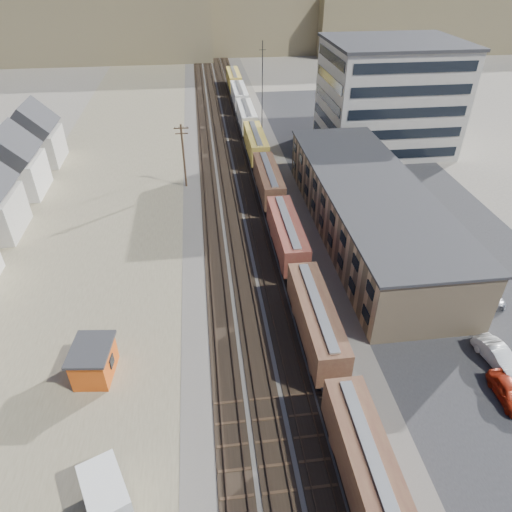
{
  "coord_description": "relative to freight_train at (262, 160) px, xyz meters",
  "views": [
    {
      "loc": [
        -5.73,
        -24.55,
        31.97
      ],
      "look_at": [
        -0.52,
        17.04,
        3.0
      ],
      "focal_mm": 32.0,
      "sensor_mm": 36.0,
      "label": 1
    }
  ],
  "objects": [
    {
      "name": "maintenance_shed",
      "position": [
        -20.23,
        -39.66,
        -1.12
      ],
      "size": [
        3.91,
        4.8,
        3.27
      ],
      "color": "#C04912",
      "rests_on": "ground"
    },
    {
      "name": "parked_car_blue",
      "position": [
        18.6,
        11.55,
        -1.99
      ],
      "size": [
        6.28,
        5.58,
        1.62
      ],
      "primitive_type": "imported",
      "rotation": [
        0.0,
        0.0,
        0.94
      ],
      "color": "navy",
      "rests_on": "ground"
    },
    {
      "name": "warehouse",
      "position": [
        11.18,
        -19.3,
        0.86
      ],
      "size": [
        12.4,
        40.4,
        7.25
      ],
      "color": "tan",
      "rests_on": "ground"
    },
    {
      "name": "office_tower",
      "position": [
        24.15,
        10.66,
        6.47
      ],
      "size": [
        22.6,
        18.6,
        18.45
      ],
      "color": "#9E998E",
      "rests_on": "ground"
    },
    {
      "name": "hills_north",
      "position": [
        -3.63,
        123.63,
        11.31
      ],
      "size": [
        265.0,
        80.0,
        32.0
      ],
      "color": "brown",
      "rests_on": "ground"
    },
    {
      "name": "parked_car_white",
      "position": [
        15.94,
        -42.85,
        -1.94
      ],
      "size": [
        2.55,
        5.41,
        1.71
      ],
      "primitive_type": "imported",
      "rotation": [
        0.0,
        0.0,
        0.15
      ],
      "color": "silver",
      "rests_on": "ground"
    },
    {
      "name": "parked_car_silver",
      "position": [
        18.86,
        -35.12,
        -2.09
      ],
      "size": [
        5.15,
        2.83,
        1.41
      ],
      "primitive_type": "imported",
      "rotation": [
        0.0,
        0.0,
        1.39
      ],
      "color": "#9E9FA5",
      "rests_on": "ground"
    },
    {
      "name": "rail_tracks",
      "position": [
        -4.35,
        5.7,
        -2.68
      ],
      "size": [
        11.4,
        200.0,
        0.24
      ],
      "color": "black",
      "rests_on": "ground"
    },
    {
      "name": "dirt_yard",
      "position": [
        -23.8,
        -4.3,
        -2.78
      ],
      "size": [
        24.0,
        180.0,
        0.03
      ],
      "primitive_type": "cube",
      "color": "#6C614A",
      "rests_on": "ground"
    },
    {
      "name": "ballast_bed",
      "position": [
        -3.8,
        5.7,
        -2.76
      ],
      "size": [
        18.0,
        200.0,
        0.06
      ],
      "primitive_type": "cube",
      "color": "#4C4742",
      "rests_on": "ground"
    },
    {
      "name": "parked_car_red",
      "position": [
        14.65,
        -46.72,
        -2.0
      ],
      "size": [
        2.06,
        4.72,
        1.58
      ],
      "primitive_type": "imported",
      "rotation": [
        0.0,
        0.0,
        -0.04
      ],
      "color": "#9B220E",
      "rests_on": "ground"
    },
    {
      "name": "utility_pole_north",
      "position": [
        -12.3,
        -2.3,
        2.5
      ],
      "size": [
        2.2,
        0.32,
        10.0
      ],
      "color": "#382619",
      "rests_on": "ground"
    },
    {
      "name": "box_truck",
      "position": [
        -17.04,
        -52.82,
        -1.04
      ],
      "size": [
        4.68,
        6.86,
        3.45
      ],
      "color": "silver",
      "rests_on": "ground"
    },
    {
      "name": "asphalt_lot",
      "position": [
        18.2,
        -9.3,
        -2.77
      ],
      "size": [
        26.0,
        120.0,
        0.04
      ],
      "primitive_type": "cube",
      "color": "#232326",
      "rests_on": "ground"
    },
    {
      "name": "ground",
      "position": [
        -3.8,
        -44.3,
        -2.79
      ],
      "size": [
        300.0,
        300.0,
        0.0
      ],
      "primitive_type": "plane",
      "color": "#6B6356",
      "rests_on": "ground"
    },
    {
      "name": "parked_car_far",
      "position": [
        27.81,
        16.67,
        -2.08
      ],
      "size": [
        2.31,
        4.38,
        1.42
      ],
      "primitive_type": "imported",
      "rotation": [
        0.0,
        0.0,
        0.16
      ],
      "color": "white",
      "rests_on": "ground"
    },
    {
      "name": "radio_mast",
      "position": [
        2.2,
        15.7,
        6.33
      ],
      "size": [
        1.2,
        0.16,
        18.0
      ],
      "color": "black",
      "rests_on": "ground"
    },
    {
      "name": "freight_train",
      "position": [
        0.0,
        0.0,
        0.0
      ],
      "size": [
        3.0,
        119.74,
        4.46
      ],
      "color": "black",
      "rests_on": "ground"
    }
  ]
}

